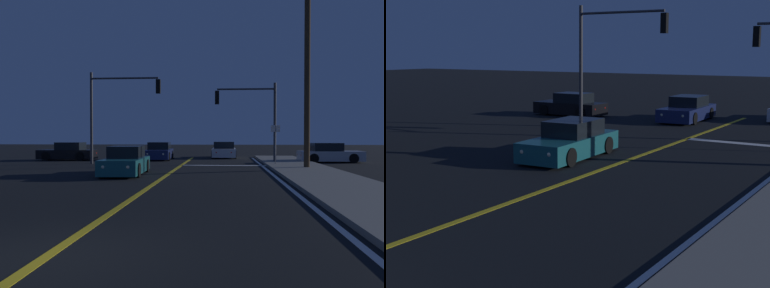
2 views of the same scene
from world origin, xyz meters
The scene contains 7 objects.
lane_line_center centered at (0.00, 10.58, 0.01)m, with size 0.20×35.98×0.01m, color gold.
lane_line_edge_right centered at (4.94, 10.58, 0.01)m, with size 0.16×35.98×0.01m, color white.
stop_bar centered at (2.60, 19.66, 0.01)m, with size 5.19×0.50×0.01m, color white.
car_mid_block_navy centered at (-2.37, 25.79, 0.58)m, with size 2.07×4.77×1.34m.
car_side_waiting_teal centered at (-1.99, 13.38, 0.58)m, with size 1.97×4.60×1.34m.
car_following_oncoming_black centered at (-9.08, 24.45, 0.58)m, with size 4.25×1.92×1.34m.
traffic_signal_far_left centered at (-4.35, 20.56, 4.01)m, with size 4.63×0.28×5.96m.
Camera 2 is at (8.79, -3.40, 3.82)m, focal length 52.83 mm.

